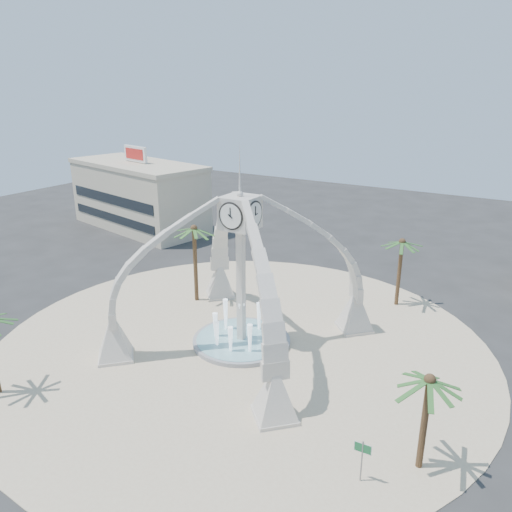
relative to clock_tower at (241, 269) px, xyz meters
The scene contains 9 objects.
ground 6.49m from the clock_tower, 90.00° to the left, with size 140.00×140.00×0.00m, color #282828.
plaza 6.46m from the clock_tower, 90.00° to the left, with size 40.00×40.00×0.06m, color beige.
clock_tower is the anchor object (origin of this frame).
fountain 6.20m from the clock_tower, 90.00° to the left, with size 8.00×8.00×3.62m.
building_nw 38.87m from the clock_tower, 145.49° to the left, with size 23.75×13.73×11.90m.
palm_east 17.43m from the clock_tower, 22.72° to the right, with size 4.07×4.07×6.36m.
palm_west 9.80m from the clock_tower, 149.60° to the left, with size 4.80×4.80×8.17m.
palm_north 16.56m from the clock_tower, 58.22° to the left, with size 4.26×4.26×7.14m.
street_sign 17.23m from the clock_tower, 34.72° to the right, with size 0.95×0.08×2.59m.
Camera 1 is at (19.91, -30.62, 20.18)m, focal length 35.00 mm.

